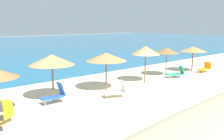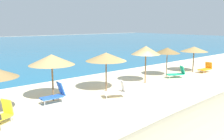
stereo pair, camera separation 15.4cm
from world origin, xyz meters
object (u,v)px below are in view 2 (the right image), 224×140
(lounge_chair_2, at_px, (117,91))
(lounge_chair_3, at_px, (177,73))
(beach_umbrella_1, at_px, (52,60))
(beach_umbrella_5, at_px, (194,49))
(beach_umbrella_3, at_px, (146,50))
(lounge_chair_1, at_px, (55,94))
(beach_umbrella_4, at_px, (167,50))
(lounge_chair_0, at_px, (0,115))
(beach_umbrella_2, at_px, (106,57))
(lounge_chair_4, at_px, (206,68))

(lounge_chair_2, height_order, lounge_chair_3, lounge_chair_2)
(beach_umbrella_1, distance_m, beach_umbrella_5, 13.86)
(beach_umbrella_3, distance_m, beach_umbrella_5, 6.59)
(lounge_chair_1, bearing_deg, beach_umbrella_4, -85.75)
(beach_umbrella_3, height_order, beach_umbrella_4, beach_umbrella_3)
(lounge_chair_0, height_order, lounge_chair_1, lounge_chair_1)
(lounge_chair_0, height_order, lounge_chair_2, lounge_chair_0)
(lounge_chair_3, bearing_deg, beach_umbrella_2, 113.05)
(lounge_chair_1, relative_size, lounge_chair_2, 0.92)
(beach_umbrella_3, bearing_deg, lounge_chair_3, -8.52)
(lounge_chair_1, relative_size, lounge_chair_3, 0.88)
(beach_umbrella_2, height_order, beach_umbrella_4, beach_umbrella_2)
(beach_umbrella_4, height_order, beach_umbrella_5, beach_umbrella_4)
(beach_umbrella_1, xyz_separation_m, lounge_chair_4, (14.63, -1.31, -2.02))
(beach_umbrella_4, relative_size, lounge_chair_2, 1.65)
(beach_umbrella_4, bearing_deg, lounge_chair_2, -165.80)
(lounge_chair_0, bearing_deg, beach_umbrella_1, -88.39)
(beach_umbrella_1, relative_size, beach_umbrella_2, 1.01)
(beach_umbrella_2, distance_m, lounge_chair_2, 2.45)
(lounge_chair_1, bearing_deg, lounge_chair_0, 110.98)
(beach_umbrella_1, relative_size, beach_umbrella_3, 0.96)
(beach_umbrella_2, relative_size, lounge_chair_2, 1.80)
(beach_umbrella_3, bearing_deg, beach_umbrella_2, 177.69)
(lounge_chair_0, bearing_deg, lounge_chair_1, -95.25)
(beach_umbrella_2, distance_m, lounge_chair_3, 7.26)
(lounge_chair_3, bearing_deg, beach_umbrella_5, -51.81)
(lounge_chair_0, height_order, lounge_chair_4, lounge_chair_0)
(beach_umbrella_2, bearing_deg, lounge_chair_4, -4.75)
(beach_umbrella_3, height_order, lounge_chair_0, beach_umbrella_3)
(beach_umbrella_1, distance_m, lounge_chair_3, 10.84)
(lounge_chair_1, height_order, lounge_chair_4, lounge_chair_1)
(lounge_chair_4, bearing_deg, lounge_chair_0, 91.79)
(lounge_chair_2, bearing_deg, lounge_chair_0, 113.04)
(beach_umbrella_1, relative_size, beach_umbrella_4, 1.10)
(beach_umbrella_2, distance_m, beach_umbrella_3, 3.65)
(beach_umbrella_2, relative_size, beach_umbrella_5, 1.09)
(lounge_chair_1, bearing_deg, beach_umbrella_1, -14.97)
(lounge_chair_1, height_order, lounge_chair_3, lounge_chair_1)
(beach_umbrella_5, relative_size, lounge_chair_2, 1.66)
(beach_umbrella_5, bearing_deg, lounge_chair_2, -172.28)
(beach_umbrella_1, xyz_separation_m, beach_umbrella_4, (10.41, -0.10, -0.19))
(beach_umbrella_2, height_order, beach_umbrella_5, beach_umbrella_2)
(lounge_chair_1, xyz_separation_m, lounge_chair_4, (14.79, -0.78, -0.14))
(beach_umbrella_4, distance_m, lounge_chair_0, 14.02)
(lounge_chair_3, distance_m, lounge_chair_4, 4.04)
(beach_umbrella_1, relative_size, lounge_chair_1, 1.96)
(lounge_chair_0, bearing_deg, beach_umbrella_2, -104.15)
(lounge_chair_2, bearing_deg, beach_umbrella_4, -50.51)
(lounge_chair_1, relative_size, lounge_chair_4, 0.94)
(beach_umbrella_1, distance_m, lounge_chair_1, 1.96)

